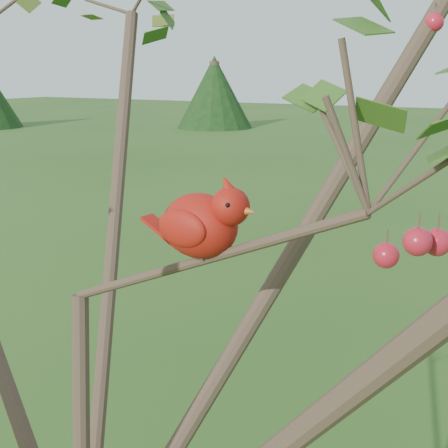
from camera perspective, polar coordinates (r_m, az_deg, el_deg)
crabapple_tree at (r=1.13m, az=-14.88°, el=-0.73°), size 2.35×2.05×2.95m
cardinal at (r=1.06m, az=-1.89°, el=0.11°), size 0.23×0.13×0.16m
distant_trees at (r=23.41m, az=18.71°, el=11.09°), size 41.80×12.33×3.28m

